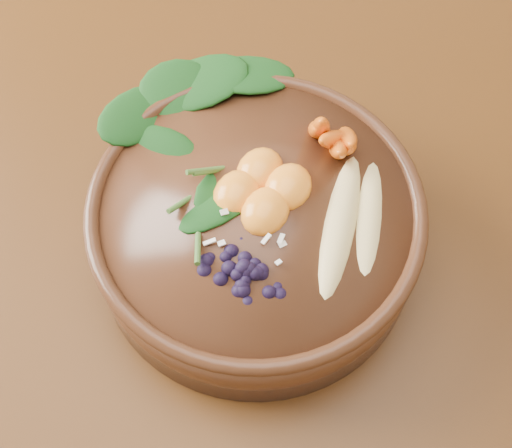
% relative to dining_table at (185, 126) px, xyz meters
% --- Properties ---
extents(ground, '(4.00, 4.00, 0.00)m').
position_rel_dining_table_xyz_m(ground, '(0.00, 0.00, -0.66)').
color(ground, '#381E0F').
rests_on(ground, ground).
extents(dining_table, '(1.60, 0.90, 0.75)m').
position_rel_dining_table_xyz_m(dining_table, '(0.00, 0.00, 0.00)').
color(dining_table, '#331C0C').
rests_on(dining_table, ground).
extents(stoneware_bowl, '(0.36, 0.36, 0.08)m').
position_rel_dining_table_xyz_m(stoneware_bowl, '(0.17, -0.15, 0.13)').
color(stoneware_bowl, '#4E2916').
rests_on(stoneware_bowl, dining_table).
extents(kale_heap, '(0.23, 0.22, 0.04)m').
position_rel_dining_table_xyz_m(kale_heap, '(0.11, -0.10, 0.19)').
color(kale_heap, '#134814').
rests_on(kale_heap, stoneware_bowl).
extents(carrot_cluster, '(0.07, 0.07, 0.08)m').
position_rel_dining_table_xyz_m(carrot_cluster, '(0.20, -0.06, 0.21)').
color(carrot_cluster, orange).
rests_on(carrot_cluster, stoneware_bowl).
extents(banana_halves, '(0.09, 0.17, 0.03)m').
position_rel_dining_table_xyz_m(banana_halves, '(0.25, -0.12, 0.18)').
color(banana_halves, '#E0CC84').
rests_on(banana_halves, stoneware_bowl).
extents(mandarin_cluster, '(0.11, 0.11, 0.03)m').
position_rel_dining_table_xyz_m(mandarin_cluster, '(0.17, -0.13, 0.19)').
color(mandarin_cluster, orange).
rests_on(mandarin_cluster, stoneware_bowl).
extents(blueberry_pile, '(0.16, 0.13, 0.04)m').
position_rel_dining_table_xyz_m(blueberry_pile, '(0.19, -0.20, 0.19)').
color(blueberry_pile, black).
rests_on(blueberry_pile, stoneware_bowl).
extents(coconut_flakes, '(0.11, 0.09, 0.01)m').
position_rel_dining_table_xyz_m(coconut_flakes, '(0.18, -0.17, 0.17)').
color(coconut_flakes, white).
rests_on(coconut_flakes, stoneware_bowl).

